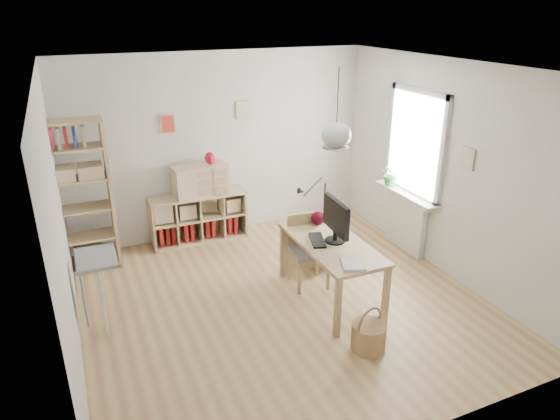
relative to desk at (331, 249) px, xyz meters
name	(u,v)px	position (x,y,z in m)	size (l,w,h in m)	color
ground	(282,301)	(-0.55, 0.15, -0.66)	(4.50, 4.50, 0.00)	tan
room_shell	(336,135)	(0.00, 0.00, 1.34)	(4.50, 4.50, 4.50)	white
window_unit	(416,144)	(1.68, 0.75, 0.89)	(0.07, 1.16, 1.46)	white
radiator	(406,222)	(1.64, 0.75, -0.26)	(0.10, 0.80, 0.80)	silver
windowsill	(406,195)	(1.59, 0.75, 0.17)	(0.22, 1.20, 0.06)	silver
desk	(331,249)	(0.00, 0.00, 0.00)	(0.70, 1.50, 0.75)	tan
cube_shelf	(197,221)	(-1.02, 2.23, -0.36)	(1.40, 0.38, 0.72)	beige
tall_bookshelf	(78,192)	(-2.59, 1.95, 0.43)	(0.80, 0.38, 2.00)	tan
side_table	(91,273)	(-2.59, 0.50, 0.01)	(0.40, 0.55, 0.85)	gray
chair	(307,246)	(-0.08, 0.44, -0.15)	(0.48, 0.48, 0.89)	gray
wicker_basket	(369,336)	(-0.10, -1.00, -0.50)	(0.35, 0.35, 0.49)	olive
storage_chest	(330,247)	(0.48, 0.87, -0.47)	(0.71, 0.75, 0.57)	silver
monitor	(336,219)	(0.04, 0.00, 0.38)	(0.23, 0.58, 0.51)	black
keyboard	(317,240)	(-0.14, 0.09, 0.10)	(0.15, 0.40, 0.02)	black
task_lamp	(311,197)	(0.04, 0.61, 0.43)	(0.46, 0.17, 0.49)	black
yarn_ball	(318,218)	(0.08, 0.50, 0.18)	(0.17, 0.17, 0.17)	#4E0A19
paper_tray	(353,264)	(-0.06, -0.58, 0.11)	(0.23, 0.29, 0.03)	silver
drawer_chest	(200,180)	(-0.94, 2.19, 0.28)	(0.77, 0.35, 0.44)	beige
red_vase	(210,158)	(-0.78, 2.19, 0.59)	(0.15, 0.15, 0.17)	#A20D1A
potted_plant	(391,174)	(1.57, 1.10, 0.37)	(0.30, 0.26, 0.34)	#2B6D28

